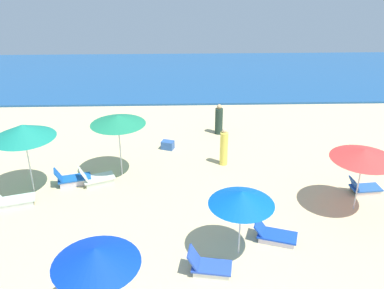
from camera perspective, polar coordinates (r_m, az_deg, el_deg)
The scene contains 15 objects.
ocean at distance 30.88m, azimuth 0.45°, elevation 9.40°, with size 60.00×12.40×0.12m, color #1E518B.
umbrella_0 at distance 16.68m, azimuth -9.99°, elevation 3.30°, with size 2.17×2.17×2.64m.
lounge_chair_0_0 at distance 17.22m, azimuth -12.92°, elevation -4.39°, with size 1.48×1.10×0.77m.
umbrella_3 at distance 15.44m, azimuth 22.23°, elevation -1.22°, with size 2.25×2.25×2.39m.
lounge_chair_3_0 at distance 17.46m, azimuth 22.15°, elevation -5.41°, with size 1.24×0.71×0.66m.
umbrella_4 at distance 10.48m, azimuth -12.89°, elevation -14.47°, with size 2.13×2.13×2.27m.
umbrella_5 at distance 16.41m, azimuth -21.85°, elevation 1.68°, with size 2.29×2.29×2.79m.
lounge_chair_5_0 at distance 17.38m, azimuth -15.95°, elevation -4.43°, with size 1.47×0.91×0.74m.
lounge_chair_5_1 at distance 16.78m, azimuth -23.11°, elevation -6.88°, with size 1.55×0.97×0.72m.
umbrella_6 at distance 12.36m, azimuth 6.72°, elevation -7.16°, with size 1.95×1.95×2.24m.
lounge_chair_6_0 at distance 14.08m, azimuth 11.02°, elevation -11.83°, with size 1.49×1.05×0.60m.
lounge_chair_6_1 at distance 12.69m, azimuth 2.13°, elevation -15.98°, with size 1.36×0.85×0.74m.
beachgoer_2 at distance 18.02m, azimuth 4.33°, elevation -0.43°, with size 0.47×0.47×1.69m.
beachgoer_3 at distance 21.02m, azimuth 3.65°, elevation 3.29°, with size 0.45×0.45×1.55m.
cooler_box_0 at distance 19.60m, azimuth -3.30°, elevation -0.07°, with size 0.55×0.38×0.39m, color #305BA9.
Camera 1 is at (-1.14, -5.83, 8.68)m, focal length 39.49 mm.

